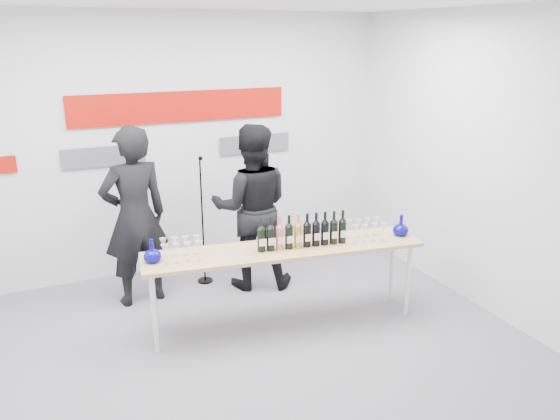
{
  "coord_description": "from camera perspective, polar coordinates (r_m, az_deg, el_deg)",
  "views": [
    {
      "loc": [
        -1.55,
        -4.21,
        2.74
      ],
      "look_at": [
        0.47,
        0.27,
        1.15
      ],
      "focal_mm": 35.0,
      "sensor_mm": 36.0,
      "label": 1
    }
  ],
  "objects": [
    {
      "name": "decanter_left",
      "position": [
        4.97,
        -13.23,
        -4.15
      ],
      "size": [
        0.16,
        0.16,
        0.21
      ],
      "primitive_type": null,
      "color": "#080678",
      "rests_on": "tasting_table"
    },
    {
      "name": "decanter_right",
      "position": [
        5.61,
        12.52,
        -1.54
      ],
      "size": [
        0.16,
        0.16,
        0.21
      ],
      "primitive_type": null,
      "color": "#080678",
      "rests_on": "tasting_table"
    },
    {
      "name": "glasses_right",
      "position": [
        5.45,
        8.95,
        -2.09
      ],
      "size": [
        0.38,
        0.26,
        0.18
      ],
      "color": "silver",
      "rests_on": "tasting_table"
    },
    {
      "name": "presenter_left",
      "position": [
        5.8,
        -14.94,
        -0.71
      ],
      "size": [
        0.75,
        0.56,
        1.9
      ],
      "primitive_type": "imported",
      "rotation": [
        0.0,
        0.0,
        3.3
      ],
      "color": "black",
      "rests_on": "ground"
    },
    {
      "name": "tasting_table",
      "position": [
        5.22,
        0.45,
        -4.57
      ],
      "size": [
        2.73,
        0.91,
        0.8
      ],
      "rotation": [
        0.0,
        0.0,
        -0.14
      ],
      "color": "tan",
      "rests_on": "ground"
    },
    {
      "name": "ground",
      "position": [
        5.26,
        -3.56,
        -13.51
      ],
      "size": [
        5.0,
        5.0,
        0.0
      ],
      "primitive_type": "plane",
      "color": "slate",
      "rests_on": "ground"
    },
    {
      "name": "wine_bottles",
      "position": [
        5.16,
        2.38,
        -2.15
      ],
      "size": [
        0.89,
        0.2,
        0.33
      ],
      "rotation": [
        0.0,
        0.0,
        -0.14
      ],
      "color": "black",
      "rests_on": "tasting_table"
    },
    {
      "name": "back_wall",
      "position": [
        6.52,
        -10.12,
        6.69
      ],
      "size": [
        5.0,
        0.04,
        3.0
      ],
      "primitive_type": "cube",
      "color": "silver",
      "rests_on": "ground"
    },
    {
      "name": "signage",
      "position": [
        6.43,
        -10.69,
        9.27
      ],
      "size": [
        3.38,
        0.02,
        0.79
      ],
      "color": "#B21007",
      "rests_on": "back_wall"
    },
    {
      "name": "mic_stand",
      "position": [
        6.27,
        -7.98,
        -3.64
      ],
      "size": [
        0.17,
        0.17,
        1.49
      ],
      "rotation": [
        0.0,
        0.0,
        0.25
      ],
      "color": "black",
      "rests_on": "ground"
    },
    {
      "name": "glasses_left",
      "position": [
        4.99,
        -10.28,
        -4.06
      ],
      "size": [
        0.38,
        0.26,
        0.18
      ],
      "color": "silver",
      "rests_on": "tasting_table"
    },
    {
      "name": "presenter_right",
      "position": [
        6.01,
        -2.99,
        0.27
      ],
      "size": [
        1.08,
        0.96,
        1.84
      ],
      "primitive_type": "imported",
      "rotation": [
        0.0,
        0.0,
        2.8
      ],
      "color": "black",
      "rests_on": "ground"
    }
  ]
}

